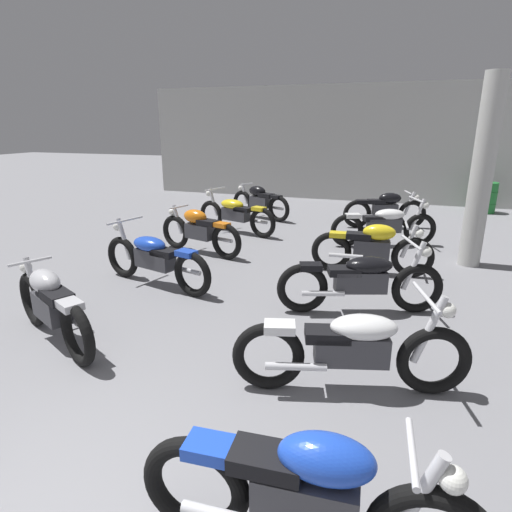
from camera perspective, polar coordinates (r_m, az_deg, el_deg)
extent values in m
cube|color=#B2B2AD|center=(14.36, 11.54, 14.53)|extent=(13.17, 0.24, 3.60)
cylinder|color=#B2B2AD|center=(8.16, 28.02, 9.73)|extent=(0.36, 0.36, 3.20)
torus|color=black|center=(5.91, -27.72, -5.15)|extent=(0.65, 0.40, 0.67)
torus|color=black|center=(4.76, -22.80, -9.70)|extent=(0.65, 0.40, 0.67)
cylinder|color=silver|center=(5.75, -27.83, -2.98)|extent=(0.25, 0.17, 0.56)
cube|color=#38383D|center=(5.29, -25.68, -6.20)|extent=(0.62, 0.47, 0.28)
ellipsoid|color=#B7B7BC|center=(5.28, -26.44, -3.06)|extent=(0.59, 0.48, 0.26)
cube|color=black|center=(5.02, -25.11, -4.87)|extent=(0.46, 0.39, 0.10)
cube|color=#B7B7BC|center=(4.73, -23.69, -6.01)|extent=(0.34, 0.30, 0.08)
cylinder|color=silver|center=(5.62, -28.01, -0.64)|extent=(0.24, 0.45, 0.04)
sphere|color=white|center=(5.83, -28.45, -1.33)|extent=(0.14, 0.14, 0.14)
cylinder|color=silver|center=(5.02, -22.52, -8.49)|extent=(0.52, 0.31, 0.07)
torus|color=black|center=(7.20, -17.42, -0.13)|extent=(0.68, 0.28, 0.67)
torus|color=black|center=(6.14, -8.50, -2.45)|extent=(0.68, 0.28, 0.67)
cylinder|color=silver|center=(7.05, -17.23, 2.16)|extent=(0.28, 0.14, 0.66)
cube|color=#38383D|center=(6.62, -13.37, -0.38)|extent=(0.70, 0.40, 0.28)
ellipsoid|color=blue|center=(6.63, -14.10, 1.57)|extent=(0.66, 0.46, 0.22)
cube|color=black|center=(6.42, -12.11, 0.47)|extent=(0.45, 0.33, 0.10)
cube|color=blue|center=(6.12, -9.32, 0.37)|extent=(0.32, 0.27, 0.08)
cylinder|color=silver|center=(6.94, -17.14, 4.57)|extent=(0.21, 0.67, 0.04)
sphere|color=white|center=(7.12, -18.08, 3.79)|extent=(0.14, 0.14, 0.14)
cylinder|color=silver|center=(6.40, -9.38, -1.87)|extent=(0.55, 0.21, 0.07)
torus|color=black|center=(8.65, -10.73, 3.21)|extent=(0.67, 0.29, 0.67)
torus|color=black|center=(7.80, -3.98, 1.94)|extent=(0.67, 0.29, 0.67)
cylinder|color=silver|center=(8.54, -10.44, 4.83)|extent=(0.25, 0.13, 0.56)
cube|color=#38383D|center=(8.19, -7.56, 3.29)|extent=(0.62, 0.39, 0.28)
ellipsoid|color=orange|center=(8.19, -8.15, 5.28)|extent=(0.58, 0.41, 0.26)
cube|color=black|center=(8.00, -6.44, 4.47)|extent=(0.45, 0.34, 0.10)
cube|color=orange|center=(7.79, -4.61, 4.18)|extent=(0.32, 0.27, 0.08)
cylinder|color=silver|center=(8.44, -10.25, 6.51)|extent=(0.17, 0.47, 0.04)
sphere|color=white|center=(8.61, -11.16, 5.84)|extent=(0.14, 0.14, 0.14)
cylinder|color=silver|center=(8.05, -4.79, 2.27)|extent=(0.55, 0.22, 0.07)
torus|color=black|center=(10.21, -6.01, 5.54)|extent=(0.67, 0.31, 0.67)
torus|color=black|center=(9.29, 0.88, 4.46)|extent=(0.67, 0.31, 0.67)
cylinder|color=silver|center=(10.10, -5.72, 7.21)|extent=(0.28, 0.15, 0.66)
cube|color=#38383D|center=(9.71, -2.73, 5.61)|extent=(0.70, 0.43, 0.28)
ellipsoid|color=yellow|center=(9.73, -3.21, 6.95)|extent=(0.67, 0.49, 0.22)
cube|color=black|center=(9.55, -1.71, 6.28)|extent=(0.45, 0.35, 0.10)
cube|color=yellow|center=(9.29, 0.39, 6.35)|extent=(0.33, 0.28, 0.08)
cylinder|color=silver|center=(10.02, -5.52, 8.92)|extent=(0.24, 0.66, 0.04)
sphere|color=white|center=(10.17, -6.35, 8.34)|extent=(0.14, 0.14, 0.14)
cylinder|color=silver|center=(9.54, 0.11, 4.68)|extent=(0.55, 0.23, 0.07)
torus|color=black|center=(11.74, -1.82, 7.14)|extent=(0.66, 0.38, 0.67)
torus|color=black|center=(10.88, 3.08, 6.32)|extent=(0.66, 0.38, 0.67)
cylinder|color=silver|center=(11.64, -1.55, 8.36)|extent=(0.25, 0.16, 0.56)
cube|color=#38383D|center=(11.28, 0.54, 7.25)|extent=(0.62, 0.45, 0.28)
ellipsoid|color=black|center=(11.30, 0.17, 8.71)|extent=(0.59, 0.47, 0.26)
cube|color=black|center=(11.10, 1.39, 8.13)|extent=(0.46, 0.38, 0.10)
cube|color=black|center=(10.89, 2.70, 7.94)|extent=(0.34, 0.30, 0.08)
cylinder|color=silver|center=(11.56, -1.34, 9.60)|extent=(0.23, 0.45, 0.04)
sphere|color=white|center=(11.72, -2.04, 9.10)|extent=(0.14, 0.14, 0.14)
cylinder|color=silver|center=(11.14, 2.52, 6.48)|extent=(0.53, 0.29, 0.07)
torus|color=black|center=(2.88, -8.10, -28.21)|extent=(0.68, 0.15, 0.67)
cylinder|color=silver|center=(2.59, 21.02, -27.83)|extent=(0.25, 0.09, 0.56)
cube|color=#38383D|center=(2.68, 6.63, -29.37)|extent=(0.59, 0.28, 0.28)
ellipsoid|color=blue|center=(2.48, 9.39, -25.19)|extent=(0.54, 0.31, 0.26)
cube|color=black|center=(2.57, 1.42, -25.54)|extent=(0.41, 0.27, 0.10)
cube|color=blue|center=(2.65, -6.21, -24.16)|extent=(0.29, 0.22, 0.08)
cylinder|color=silver|center=(2.41, 20.19, -23.37)|extent=(0.07, 0.48, 0.04)
sphere|color=white|center=(2.52, 24.90, -25.54)|extent=(0.14, 0.14, 0.14)
torus|color=black|center=(4.28, 22.71, -12.82)|extent=(0.67, 0.29, 0.67)
torus|color=black|center=(4.03, 1.65, -13.28)|extent=(0.67, 0.29, 0.67)
cylinder|color=silver|center=(4.11, 22.15, -9.13)|extent=(0.28, 0.14, 0.66)
cube|color=#38383D|center=(4.04, 12.60, -12.04)|extent=(0.70, 0.41, 0.28)
ellipsoid|color=white|center=(3.96, 14.25, -9.22)|extent=(0.66, 0.47, 0.22)
cube|color=black|center=(3.94, 9.53, -10.30)|extent=(0.45, 0.34, 0.10)
cube|color=white|center=(3.89, 3.18, -9.49)|extent=(0.32, 0.27, 0.08)
cylinder|color=silver|center=(3.97, 21.83, -5.13)|extent=(0.22, 0.66, 0.04)
sphere|color=white|center=(4.09, 24.31, -6.65)|extent=(0.14, 0.14, 0.14)
cylinder|color=silver|center=(3.94, 5.36, -14.53)|extent=(0.55, 0.22, 0.07)
torus|color=black|center=(5.95, 20.78, -4.08)|extent=(0.67, 0.32, 0.67)
torus|color=black|center=(5.60, 6.23, -4.32)|extent=(0.67, 0.32, 0.67)
cylinder|color=silver|center=(5.83, 20.36, -1.25)|extent=(0.28, 0.15, 0.66)
cube|color=#38383D|center=(5.70, 13.80, -3.29)|extent=(0.70, 0.44, 0.28)
ellipsoid|color=black|center=(5.65, 14.94, -1.19)|extent=(0.67, 0.50, 0.22)
cube|color=black|center=(5.60, 11.71, -1.98)|extent=(0.46, 0.36, 0.10)
cube|color=black|center=(5.51, 7.36, -1.41)|extent=(0.33, 0.28, 0.08)
cylinder|color=silver|center=(5.72, 20.12, 1.69)|extent=(0.25, 0.66, 0.04)
sphere|color=white|center=(5.82, 21.85, 0.53)|extent=(0.14, 0.14, 0.14)
cylinder|color=silver|center=(5.52, 8.95, -4.98)|extent=(0.54, 0.24, 0.07)
torus|color=black|center=(7.31, 20.24, -0.16)|extent=(0.68, 0.16, 0.67)
torus|color=black|center=(7.28, 10.05, 0.61)|extent=(0.68, 0.16, 0.67)
cylinder|color=silver|center=(7.23, 19.82, 1.85)|extent=(0.25, 0.09, 0.56)
cube|color=#38383D|center=(7.24, 15.21, 0.98)|extent=(0.59, 0.28, 0.28)
ellipsoid|color=yellow|center=(7.17, 16.18, 3.07)|extent=(0.54, 0.32, 0.26)
cube|color=black|center=(7.19, 13.59, 2.64)|extent=(0.42, 0.27, 0.10)
cube|color=yellow|center=(7.20, 10.96, 2.84)|extent=(0.29, 0.22, 0.08)
cylinder|color=silver|center=(7.16, 19.55, 3.89)|extent=(0.07, 0.48, 0.04)
sphere|color=white|center=(7.21, 21.04, 2.84)|extent=(0.14, 0.14, 0.14)
cylinder|color=silver|center=(7.15, 11.94, 0.02)|extent=(0.55, 0.11, 0.07)
torus|color=black|center=(9.30, 21.09, 3.32)|extent=(0.66, 0.35, 0.67)
torus|color=black|center=(8.81, 12.09, 3.38)|extent=(0.66, 0.35, 0.67)
cylinder|color=silver|center=(9.20, 20.84, 5.19)|extent=(0.28, 0.16, 0.66)
cube|color=#38383D|center=(9.01, 16.77, 3.97)|extent=(0.70, 0.46, 0.28)
ellipsoid|color=white|center=(8.99, 17.49, 5.33)|extent=(0.68, 0.52, 0.22)
cube|color=black|center=(8.91, 15.50, 4.86)|extent=(0.46, 0.37, 0.10)
cube|color=white|center=(8.77, 12.85, 5.28)|extent=(0.33, 0.29, 0.08)
cylinder|color=silver|center=(9.13, 20.70, 7.10)|extent=(0.28, 0.65, 0.04)
sphere|color=white|center=(9.23, 21.77, 6.32)|extent=(0.14, 0.14, 0.14)
cylinder|color=silver|center=(8.76, 13.87, 3.04)|extent=(0.54, 0.26, 0.07)
torus|color=black|center=(10.86, 20.15, 5.28)|extent=(0.67, 0.30, 0.67)
torus|color=black|center=(10.53, 13.39, 5.51)|extent=(0.67, 0.30, 0.67)
cylinder|color=silver|center=(10.79, 19.89, 6.64)|extent=(0.25, 0.14, 0.56)
cube|color=#38383D|center=(10.66, 16.87, 5.93)|extent=(0.62, 0.40, 0.28)
ellipsoid|color=black|center=(10.64, 17.53, 7.39)|extent=(0.58, 0.42, 0.26)
cube|color=black|center=(10.57, 15.80, 7.03)|extent=(0.45, 0.35, 0.10)
cube|color=black|center=(10.49, 14.04, 7.10)|extent=(0.33, 0.27, 0.08)
cylinder|color=silver|center=(10.73, 19.72, 8.02)|extent=(0.17, 0.47, 0.04)
sphere|color=white|center=(10.81, 20.67, 7.34)|extent=(0.14, 0.14, 0.14)
cylinder|color=silver|center=(10.46, 14.87, 5.22)|extent=(0.55, 0.23, 0.07)
cylinder|color=#1E722D|center=(13.66, 28.41, 6.90)|extent=(0.56, 0.56, 0.85)
torus|color=#1E722D|center=(13.64, 28.51, 7.60)|extent=(0.59, 0.59, 0.03)
torus|color=#1E722D|center=(13.69, 28.30, 6.21)|extent=(0.59, 0.59, 0.03)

